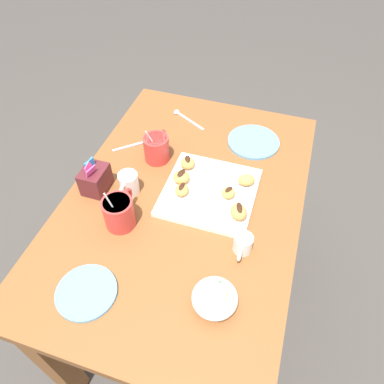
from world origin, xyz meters
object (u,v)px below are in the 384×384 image
at_px(sugar_caddy, 95,179).
at_px(beignet_2, 188,163).
at_px(pastry_plate_square, 210,192).
at_px(cream_pitcher_white, 128,183).
at_px(coffee_mug_red_left, 119,211).
at_px(beignet_3, 181,177).
at_px(ice_cream_bowl, 215,297).
at_px(coffee_mug_red_right, 157,147).
at_px(beignet_4, 239,212).
at_px(beignet_1, 228,193).
at_px(saucer_sky_right, 253,142).
at_px(dining_table, 185,225).
at_px(saucer_sky_left, 86,292).
at_px(chocolate_sauce_pitcher, 243,243).
at_px(beignet_5, 182,190).
at_px(beignet_0, 246,180).

relative_size(sugar_caddy, beignet_2, 2.23).
relative_size(pastry_plate_square, cream_pitcher_white, 2.65).
distance_m(coffee_mug_red_left, beignet_3, 0.23).
distance_m(sugar_caddy, ice_cream_bowl, 0.52).
relative_size(cream_pitcher_white, ice_cream_bowl, 0.93).
height_order(coffee_mug_red_right, beignet_4, coffee_mug_red_right).
xyz_separation_m(sugar_caddy, beignet_1, (0.08, -0.40, -0.01)).
bearing_deg(coffee_mug_red_left, saucer_sky_right, -32.45).
relative_size(coffee_mug_red_left, beignet_3, 2.79).
relative_size(pastry_plate_square, beignet_3, 5.26).
distance_m(pastry_plate_square, beignet_3, 0.10).
bearing_deg(coffee_mug_red_right, sugar_caddy, 145.29).
relative_size(dining_table, saucer_sky_left, 6.84).
distance_m(saucer_sky_left, beignet_4, 0.46).
bearing_deg(sugar_caddy, saucer_sky_right, -49.38).
bearing_deg(coffee_mug_red_left, chocolate_sauce_pitcher, -87.35).
height_order(chocolate_sauce_pitcher, beignet_1, chocolate_sauce_pitcher).
bearing_deg(beignet_5, beignet_1, -76.47).
bearing_deg(beignet_2, beignet_0, -94.20).
height_order(saucer_sky_right, beignet_2, beignet_2).
xyz_separation_m(dining_table, beignet_1, (0.04, -0.13, 0.17)).
relative_size(sugar_caddy, beignet_4, 1.93).
xyz_separation_m(ice_cream_bowl, beignet_3, (0.35, 0.21, -0.00)).
height_order(coffee_mug_red_right, chocolate_sauce_pitcher, coffee_mug_red_right).
relative_size(coffee_mug_red_right, saucer_sky_left, 0.90).
relative_size(dining_table, saucer_sky_right, 5.77).
height_order(pastry_plate_square, sugar_caddy, sugar_caddy).
xyz_separation_m(beignet_3, beignet_5, (-0.05, -0.02, -0.00)).
bearing_deg(saucer_sky_right, saucer_sky_left, 157.68).
bearing_deg(beignet_0, chocolate_sauce_pitcher, -170.23).
distance_m(pastry_plate_square, saucer_sky_right, 0.29).
relative_size(beignet_0, beignet_1, 1.29).
height_order(beignet_2, beignet_3, same).
xyz_separation_m(dining_table, pastry_plate_square, (0.04, -0.07, 0.14)).
bearing_deg(saucer_sky_left, sugar_caddy, 23.21).
distance_m(cream_pitcher_white, saucer_sky_left, 0.35).
distance_m(pastry_plate_square, sugar_caddy, 0.35).
height_order(dining_table, beignet_1, beignet_1).
bearing_deg(beignet_3, coffee_mug_red_left, 149.08).
xyz_separation_m(coffee_mug_red_left, saucer_sky_right, (0.46, -0.29, -0.05)).
xyz_separation_m(ice_cream_bowl, beignet_5, (0.30, 0.19, -0.00)).
distance_m(chocolate_sauce_pitcher, beignet_4, 0.10).
height_order(coffee_mug_red_left, cream_pitcher_white, coffee_mug_red_left).
xyz_separation_m(sugar_caddy, saucer_sky_left, (-0.33, -0.14, -0.04)).
distance_m(dining_table, coffee_mug_red_right, 0.28).
distance_m(coffee_mug_red_left, beignet_4, 0.34).
height_order(chocolate_sauce_pitcher, saucer_sky_left, chocolate_sauce_pitcher).
relative_size(chocolate_sauce_pitcher, beignet_1, 2.24).
height_order(sugar_caddy, saucer_sky_right, sugar_caddy).
xyz_separation_m(saucer_sky_right, beignet_3, (-0.27, 0.18, 0.03)).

